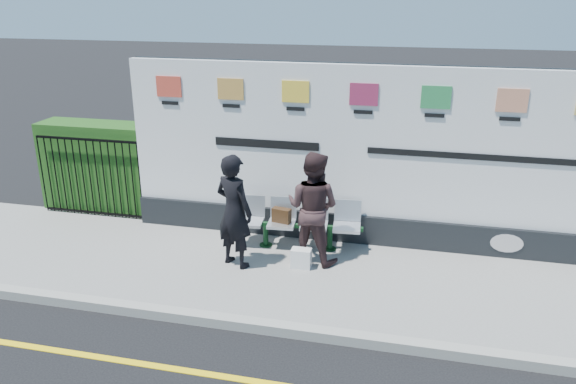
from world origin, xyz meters
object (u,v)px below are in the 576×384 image
Objects in this scene: billboard at (361,169)px; woman_left at (234,211)px; bench at (298,235)px; woman_right at (313,207)px.

billboard reaches higher than woman_left.
bench is at bearing -110.96° from woman_left.
woman_right reaches higher than bench.
billboard is 1.17m from woman_right.
woman_right is (-0.63, -0.90, -0.40)m from billboard.
woman_left is 1.00× the size of woman_right.
billboard is at bearing -110.80° from woman_right.
woman_left is at bearing 35.25° from woman_right.
woman_right is (0.32, -0.39, 0.68)m from bench.
billboard is 2.26m from woman_left.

